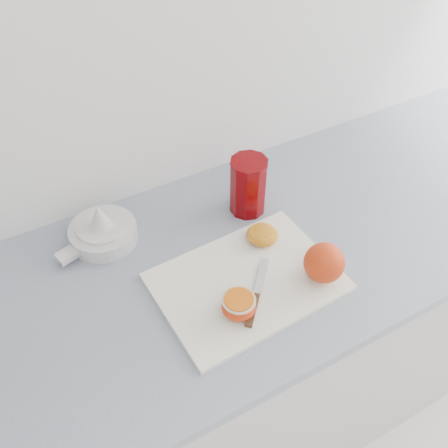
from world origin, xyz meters
name	(u,v)px	position (x,y,z in m)	size (l,w,h in m)	color
counter	(219,362)	(0.14, 1.70, 0.45)	(2.56, 0.64, 0.89)	silver
cutting_board	(247,282)	(0.16, 1.61, 0.90)	(0.38, 0.27, 0.01)	white
whole_orange	(324,263)	(0.31, 1.54, 0.95)	(0.09, 0.09, 0.09)	red
half_orange	(239,305)	(0.10, 1.55, 0.92)	(0.07, 0.07, 0.04)	red
squeezed_shell	(262,234)	(0.25, 1.70, 0.92)	(0.07, 0.07, 0.03)	orange
paring_knife	(254,304)	(0.14, 1.55, 0.91)	(0.14, 0.14, 0.01)	#4E281A
citrus_juicer	(102,231)	(-0.06, 1.89, 0.92)	(0.20, 0.16, 0.10)	white
red_tumbler	(248,188)	(0.28, 1.82, 0.96)	(0.09, 0.09, 0.15)	#6F0004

